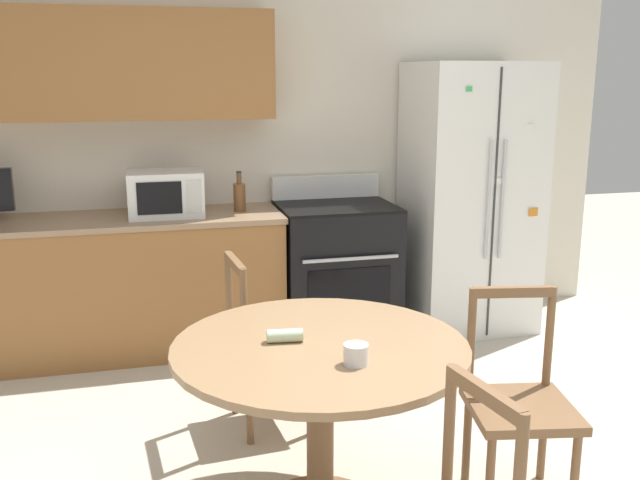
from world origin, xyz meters
TOP-DOWN VIEW (x-y plane):
  - back_wall at (-0.30, 2.59)m, footprint 5.20×0.44m
  - kitchen_counter at (-1.08, 2.29)m, footprint 2.26×0.64m
  - refrigerator at (1.41, 2.23)m, footprint 0.84×0.74m
  - oven_range at (0.44, 2.26)m, footprint 0.78×0.68m
  - microwave at (-0.69, 2.28)m, footprint 0.47×0.36m
  - counter_bottle at (-0.21, 2.30)m, footprint 0.08×0.08m
  - dining_table at (-0.19, 0.23)m, footprint 1.17×1.17m
  - dining_chair_far at (-0.25, 1.06)m, footprint 0.45×0.45m
  - dining_chair_right at (0.64, 0.14)m, footprint 0.49×0.49m
  - candle_glass at (-0.12, 0.00)m, footprint 0.09×0.09m
  - folded_napkin at (-0.32, 0.28)m, footprint 0.15×0.07m

SIDE VIEW (x-z plane):
  - dining_chair_far at x=-0.25m, z-range -0.02..0.89m
  - dining_chair_right at x=0.64m, z-range -0.02..0.89m
  - kitchen_counter at x=-1.08m, z-range 0.00..0.90m
  - oven_range at x=0.44m, z-range -0.07..1.01m
  - dining_table at x=-0.19m, z-range 0.23..0.98m
  - folded_napkin at x=-0.32m, z-range 0.76..0.81m
  - candle_glass at x=-0.12m, z-range 0.75..0.83m
  - refrigerator at x=1.41m, z-range 0.00..1.86m
  - counter_bottle at x=-0.21m, z-range 0.87..1.13m
  - microwave at x=-0.69m, z-range 0.90..1.19m
  - back_wall at x=-0.30m, z-range 0.15..2.75m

